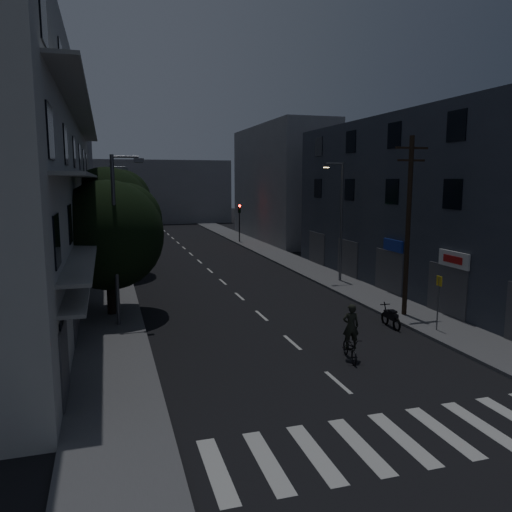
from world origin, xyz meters
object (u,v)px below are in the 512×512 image
utility_pole (408,223)px  cyclist (350,341)px  bus_stop_sign (439,293)px  motorcycle (391,318)px

utility_pole → cyclist: bearing=-139.3°
utility_pole → cyclist: 8.37m
bus_stop_sign → motorcycle: 2.54m
cyclist → motorcycle: bearing=51.9°
motorcycle → cyclist: cyclist is taller
bus_stop_sign → motorcycle: bus_stop_sign is taller
bus_stop_sign → utility_pole: bearing=88.1°
utility_pole → cyclist: utility_pole is taller
bus_stop_sign → cyclist: bus_stop_sign is taller
utility_pole → cyclist: (-5.53, -4.76, -4.11)m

